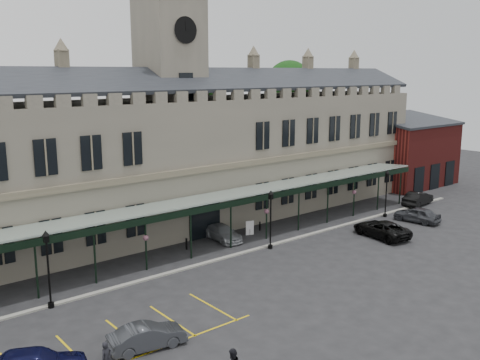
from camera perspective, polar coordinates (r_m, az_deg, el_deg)
ground at (r=40.05m, az=5.53°, el=-9.78°), size 140.00×140.00×0.00m
station_building at (r=50.48m, az=-7.16°, el=2.25°), size 60.00×10.36×17.30m
clock_tower at (r=49.94m, az=-7.40°, el=9.81°), size 5.60×5.60×24.80m
canopy at (r=44.59m, az=-1.20°, el=-4.24°), size 50.00×4.10×4.30m
brick_annex at (r=72.87m, az=17.48°, el=2.80°), size 12.40×8.36×9.23m
kerb at (r=43.84m, az=0.42°, el=-7.73°), size 60.00×0.40×0.12m
parking_markings at (r=31.32m, az=-11.64°, el=-16.31°), size 16.00×6.00×0.01m
tree_behind_mid at (r=61.85m, az=-5.53°, el=9.88°), size 6.00×6.00×16.00m
tree_behind_right at (r=72.01m, az=5.26°, el=10.10°), size 6.00×6.00×16.00m
lamp_post_left at (r=35.27m, az=-19.81°, el=-8.27°), size 0.48×0.48×5.02m
lamp_post_mid at (r=44.15m, az=3.29°, el=-3.67°), size 0.47×0.47×4.99m
lamp_post_right at (r=55.80m, az=15.35°, el=-0.96°), size 0.46×0.46×4.84m
traffic_cone at (r=51.39m, az=14.26°, el=-4.90°), size 0.39×0.39×0.63m
sign_board at (r=48.40m, az=1.05°, el=-5.15°), size 0.74×0.30×1.30m
bollard_left at (r=44.80m, az=-5.73°, el=-6.80°), size 0.17×0.17×0.96m
bollard_right at (r=49.76m, az=2.13°, el=-4.94°), size 0.15×0.15×0.85m
car_left_b at (r=29.97m, az=-9.87°, el=-16.12°), size 4.34×2.14×1.37m
car_taxi at (r=47.01m, az=-1.89°, el=-5.64°), size 2.16×4.63×1.31m
car_van at (r=49.39m, az=14.83°, el=-5.06°), size 3.13×5.69×1.51m
car_right_a at (r=55.22m, az=18.35°, el=-3.52°), size 2.37×4.64×1.51m
car_right_b at (r=62.08m, az=18.44°, el=-1.88°), size 4.93×2.35×1.56m
person_a at (r=28.12m, az=-14.05°, el=-17.95°), size 0.69×0.55×1.65m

